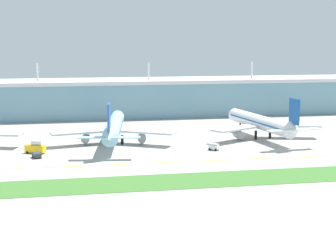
{
  "coord_description": "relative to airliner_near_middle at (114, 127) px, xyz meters",
  "views": [
    {
      "loc": [
        -45.8,
        -181.86,
        39.81
      ],
      "look_at": [
        -4.77,
        26.94,
        7.0
      ],
      "focal_mm": 59.63,
      "sensor_mm": 36.0,
      "label": 1
    }
  ],
  "objects": [
    {
      "name": "airliner_near_middle",
      "position": [
        0.0,
        0.0,
        0.0
      ],
      "size": [
        48.23,
        65.58,
        18.9
      ],
      "color": "#9ED1EA",
      "rests_on": "ground"
    },
    {
      "name": "terminal_building",
      "position": [
        25.29,
        77.79,
        3.51
      ],
      "size": [
        288.0,
        34.0,
        28.51
      ],
      "color": "#6693A8",
      "rests_on": "ground"
    },
    {
      "name": "pushback_tug",
      "position": [
        -28.6,
        -21.4,
        -5.35
      ],
      "size": [
        3.44,
        4.87,
        1.85
      ],
      "color": "#333842",
      "rests_on": "ground"
    },
    {
      "name": "taxiway_stripe_mid_west",
      "position": [
        -11.71,
        -36.94,
        -6.43
      ],
      "size": [
        28.0,
        0.7,
        0.04
      ],
      "primitive_type": "cube",
      "color": "yellow",
      "rests_on": "ground"
    },
    {
      "name": "airliner_far_middle",
      "position": [
        60.36,
        0.41,
        -0.01
      ],
      "size": [
        48.45,
        59.87,
        18.9
      ],
      "color": "white",
      "rests_on": "ground"
    },
    {
      "name": "taxiway_stripe_centre",
      "position": [
        22.29,
        -36.94,
        -6.43
      ],
      "size": [
        28.0,
        0.7,
        0.04
      ],
      "primitive_type": "cube",
      "color": "yellow",
      "rests_on": "ground"
    },
    {
      "name": "taxiway_stripe_mid_east",
      "position": [
        56.29,
        -36.94,
        -6.43
      ],
      "size": [
        28.0,
        0.7,
        0.04
      ],
      "primitive_type": "cube",
      "color": "yellow",
      "rests_on": "ground"
    },
    {
      "name": "fuel_truck",
      "position": [
        -29.15,
        -13.41,
        -4.19
      ],
      "size": [
        7.58,
        5.65,
        4.95
      ],
      "color": "gold",
      "rests_on": "ground"
    },
    {
      "name": "baggage_cart",
      "position": [
        34.44,
        -20.18,
        -5.19
      ],
      "size": [
        3.82,
        3.82,
        2.48
      ],
      "color": "silver",
      "rests_on": "ground"
    },
    {
      "name": "ground_plane",
      "position": [
        25.29,
        -31.1,
        -6.45
      ],
      "size": [
        600.0,
        600.0,
        0.0
      ],
      "primitive_type": "plane",
      "color": "#A8A59E"
    },
    {
      "name": "grass_verge",
      "position": [
        25.29,
        -61.83,
        -6.4
      ],
      "size": [
        300.0,
        18.0,
        0.1
      ],
      "primitive_type": "cube",
      "color": "#3D702D",
      "rests_on": "ground"
    }
  ]
}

